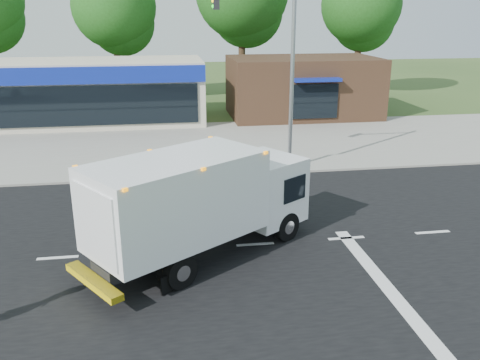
{
  "coord_description": "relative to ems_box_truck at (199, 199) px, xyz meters",
  "views": [
    {
      "loc": [
        -2.7,
        -14.29,
        7.02
      ],
      "look_at": [
        -0.27,
        1.42,
        1.7
      ],
      "focal_mm": 38.0,
      "sensor_mm": 36.0,
      "label": 1
    }
  ],
  "objects": [
    {
      "name": "ground",
      "position": [
        1.76,
        0.59,
        -1.87
      ],
      "size": [
        120.0,
        120.0,
        0.0
      ],
      "primitive_type": "plane",
      "color": "#385123",
      "rests_on": "ground"
    },
    {
      "name": "road_asphalt",
      "position": [
        1.76,
        0.59,
        -1.87
      ],
      "size": [
        60.0,
        14.0,
        0.02
      ],
      "primitive_type": "cube",
      "color": "black",
      "rests_on": "ground"
    },
    {
      "name": "sidewalk",
      "position": [
        1.76,
        8.79,
        -1.81
      ],
      "size": [
        60.0,
        2.4,
        0.12
      ],
      "primitive_type": "cube",
      "color": "gray",
      "rests_on": "ground"
    },
    {
      "name": "parking_apron",
      "position": [
        1.76,
        14.59,
        -1.86
      ],
      "size": [
        60.0,
        9.0,
        0.02
      ],
      "primitive_type": "cube",
      "color": "gray",
      "rests_on": "ground"
    },
    {
      "name": "lane_markings",
      "position": [
        3.11,
        -0.76,
        -1.86
      ],
      "size": [
        55.2,
        7.0,
        0.01
      ],
      "color": "silver",
      "rests_on": "road_asphalt"
    },
    {
      "name": "ems_box_truck",
      "position": [
        0.0,
        0.0,
        0.0
      ],
      "size": [
        7.32,
        6.02,
        3.25
      ],
      "rotation": [
        0.0,
        0.0,
        0.6
      ],
      "color": "black",
      "rests_on": "ground"
    },
    {
      "name": "retail_strip_mall",
      "position": [
        -7.24,
        20.51,
        0.14
      ],
      "size": [
        18.0,
        6.2,
        4.0
      ],
      "color": "beige",
      "rests_on": "ground"
    },
    {
      "name": "brown_storefront",
      "position": [
        8.76,
        20.57,
        0.13
      ],
      "size": [
        10.0,
        6.7,
        4.0
      ],
      "color": "#382316",
      "rests_on": "ground"
    },
    {
      "name": "traffic_signal_pole",
      "position": [
        4.12,
        8.19,
        3.05
      ],
      "size": [
        3.51,
        0.25,
        8.0
      ],
      "color": "gray",
      "rests_on": "ground"
    },
    {
      "name": "background_trees",
      "position": [
        0.92,
        28.75,
        5.51
      ],
      "size": [
        36.77,
        7.39,
        12.1
      ],
      "color": "#332114",
      "rests_on": "ground"
    }
  ]
}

